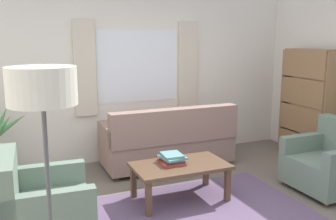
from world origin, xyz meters
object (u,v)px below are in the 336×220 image
Objects in this scene: couch at (169,142)px; standing_lamp at (43,102)px; coffee_table at (180,169)px; book_stack_on_table at (172,159)px; armchair_left at (39,207)px; armchair_right at (330,163)px; bookshelf at (308,104)px.

standing_lamp is at bearing 52.13° from couch.
coffee_table is 0.15m from book_stack_on_table.
armchair_left is at bearing -164.41° from book_stack_on_table.
armchair_left is 2.67× the size of book_stack_on_table.
couch is 1.73× the size of coffee_table.
armchair_left is at bearing -92.30° from armchair_right.
armchair_left and armchair_right have the same top height.
standing_lamp reaches higher than armchair_right.
couch is 2.20m from armchair_right.
armchair_right is 2.67× the size of book_stack_on_table.
armchair_right is 0.80× the size of coffee_table.
bookshelf is (2.10, -0.55, 0.52)m from couch.
standing_lamp reaches higher than book_stack_on_table.
couch is 1.17m from coffee_table.
bookshelf is at bearing 150.46° from armchair_right.
coffee_table is (-0.34, -1.12, 0.01)m from couch.
bookshelf reaches higher than standing_lamp.
book_stack_on_table reaches higher than coffee_table.
bookshelf is (2.44, 0.58, 0.50)m from coffee_table.
armchair_right is 1.91m from coffee_table.
bookshelf is at bearing 13.32° from coffee_table.
armchair_left is at bearing 102.99° from bookshelf.
coffee_table is (1.59, 0.35, 0.03)m from armchair_left.
bookshelf is (4.03, 0.93, 0.53)m from armchair_left.
couch reaches higher than book_stack_on_table.
book_stack_on_table is at bearing -106.11° from armchair_right.
standing_lamp reaches higher than coffee_table.
couch is 1.14m from book_stack_on_table.
armchair_left reaches higher than coffee_table.
couch reaches higher than coffee_table.
standing_lamp is at bearing -176.09° from armchair_left.
bookshelf reaches higher than armchair_right.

